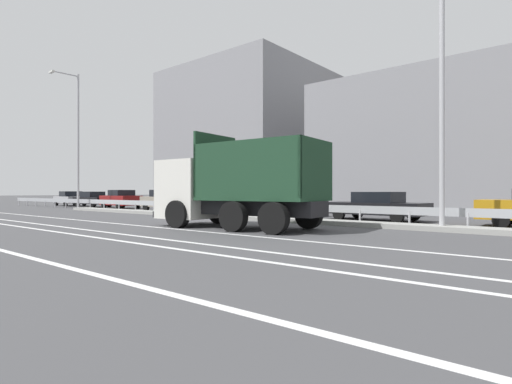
# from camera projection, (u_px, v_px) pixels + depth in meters

# --- Properties ---
(ground_plane) EXTENTS (320.00, 320.00, 0.00)m
(ground_plane) POSITION_uv_depth(u_px,v_px,m) (242.00, 223.00, 17.30)
(ground_plane) COLOR #424244
(lane_strip_0) EXTENTS (66.56, 0.16, 0.01)m
(lane_strip_0) POSITION_uv_depth(u_px,v_px,m) (204.00, 232.00, 13.62)
(lane_strip_0) COLOR silver
(lane_strip_0) RESTS_ON ground_plane
(lane_strip_1) EXTENTS (66.56, 0.16, 0.01)m
(lane_strip_1) POSITION_uv_depth(u_px,v_px,m) (149.00, 237.00, 11.89)
(lane_strip_1) COLOR silver
(lane_strip_1) RESTS_ON ground_plane
(lane_strip_2) EXTENTS (66.56, 0.16, 0.01)m
(lane_strip_2) POSITION_uv_depth(u_px,v_px,m) (118.00, 241.00, 11.11)
(lane_strip_2) COLOR silver
(lane_strip_2) RESTS_ON ground_plane
(lane_strip_3) EXTENTS (66.56, 0.16, 0.01)m
(lane_strip_3) POSITION_uv_depth(u_px,v_px,m) (8.00, 252.00, 9.00)
(lane_strip_3) COLOR silver
(lane_strip_3) RESTS_ON ground_plane
(median_island) EXTENTS (36.61, 1.10, 0.18)m
(median_island) POSITION_uv_depth(u_px,v_px,m) (270.00, 219.00, 18.79)
(median_island) COLOR gray
(median_island) RESTS_ON ground_plane
(median_guardrail) EXTENTS (66.56, 0.09, 0.78)m
(median_guardrail) POSITION_uv_depth(u_px,v_px,m) (281.00, 208.00, 19.50)
(median_guardrail) COLOR #9EA0A5
(median_guardrail) RESTS_ON ground_plane
(dump_truck) EXTENTS (6.87, 3.28, 3.61)m
(dump_truck) POSITION_uv_depth(u_px,v_px,m) (221.00, 193.00, 15.51)
(dump_truck) COLOR silver
(dump_truck) RESTS_ON ground_plane
(median_road_sign) EXTENTS (0.68, 0.16, 2.54)m
(median_road_sign) POSITION_uv_depth(u_px,v_px,m) (205.00, 193.00, 21.61)
(median_road_sign) COLOR white
(median_road_sign) RESTS_ON ground_plane
(street_lamp_0) EXTENTS (0.71, 2.15, 10.53)m
(street_lamp_0) POSITION_uv_depth(u_px,v_px,m) (76.00, 135.00, 30.97)
(street_lamp_0) COLOR #ADADB2
(street_lamp_0) RESTS_ON ground_plane
(street_lamp_1) EXTENTS (0.71, 2.18, 10.28)m
(street_lamp_1) POSITION_uv_depth(u_px,v_px,m) (441.00, 69.00, 13.85)
(street_lamp_1) COLOR #ADADB2
(street_lamp_1) RESTS_ON ground_plane
(parked_car_0) EXTENTS (4.07, 2.20, 1.43)m
(parked_car_0) POSITION_uv_depth(u_px,v_px,m) (70.00, 199.00, 39.04)
(parked_car_0) COLOR #A3A3A8
(parked_car_0) RESTS_ON ground_plane
(parked_car_1) EXTENTS (4.04, 1.97, 1.40)m
(parked_car_1) POSITION_uv_depth(u_px,v_px,m) (93.00, 199.00, 35.79)
(parked_car_1) COLOR black
(parked_car_1) RESTS_ON ground_plane
(parked_car_2) EXTENTS (4.10, 2.05, 1.52)m
(parked_car_2) POSITION_uv_depth(u_px,v_px,m) (121.00, 199.00, 32.55)
(parked_car_2) COLOR maroon
(parked_car_2) RESTS_ON ground_plane
(parked_car_3) EXTENTS (4.26, 2.18, 1.52)m
(parked_car_3) POSITION_uv_depth(u_px,v_px,m) (167.00, 200.00, 28.71)
(parked_car_3) COLOR gray
(parked_car_3) RESTS_ON ground_plane
(parked_car_4) EXTENTS (4.08, 1.79, 1.25)m
(parked_car_4) POSITION_uv_depth(u_px,v_px,m) (225.00, 203.00, 26.06)
(parked_car_4) COLOR #A3A3A8
(parked_car_4) RESTS_ON ground_plane
(parked_car_5) EXTENTS (4.34, 1.88, 1.37)m
(parked_car_5) POSITION_uv_depth(u_px,v_px,m) (285.00, 204.00, 22.79)
(parked_car_5) COLOR black
(parked_car_5) RESTS_ON ground_plane
(parked_car_6) EXTENTS (4.84, 2.23, 1.36)m
(parked_car_6) POSITION_uv_depth(u_px,v_px,m) (376.00, 206.00, 19.01)
(parked_car_6) COLOR black
(parked_car_6) RESTS_ON ground_plane
(background_building_0) EXTENTS (14.66, 15.76, 13.80)m
(background_building_0) POSITION_uv_depth(u_px,v_px,m) (256.00, 141.00, 42.96)
(background_building_0) COLOR gray
(background_building_0) RESTS_ON ground_plane
(background_building_1) EXTENTS (16.45, 13.75, 8.97)m
(background_building_1) POSITION_uv_depth(u_px,v_px,m) (455.00, 148.00, 28.35)
(background_building_1) COLOR gray
(background_building_1) RESTS_ON ground_plane
(church_tower) EXTENTS (3.60, 3.60, 12.29)m
(church_tower) POSITION_uv_depth(u_px,v_px,m) (446.00, 153.00, 42.64)
(church_tower) COLOR silver
(church_tower) RESTS_ON ground_plane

